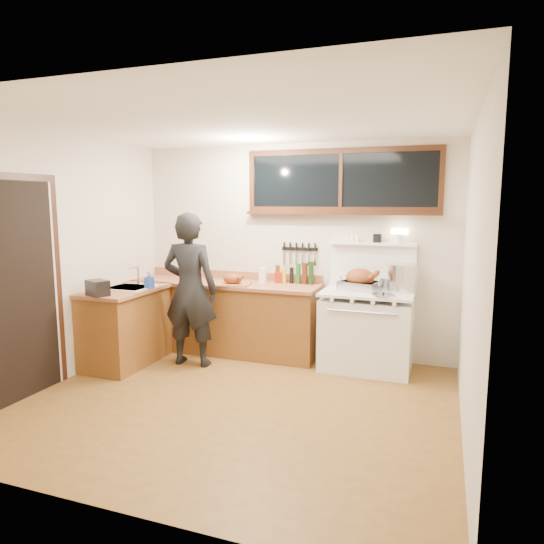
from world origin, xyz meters
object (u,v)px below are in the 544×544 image
at_px(man, 190,290).
at_px(cutting_board, 233,281).
at_px(roast_turkey, 360,281).
at_px(vintage_stove, 367,328).

distance_m(man, cutting_board, 0.55).
bearing_deg(man, cutting_board, 49.73).
height_order(man, cutting_board, man).
xyz_separation_m(cutting_board, roast_turkey, (1.51, 0.19, 0.05)).
height_order(vintage_stove, roast_turkey, vintage_stove).
bearing_deg(man, roast_turkey, 18.15).
bearing_deg(roast_turkey, man, -161.85).
bearing_deg(roast_turkey, cutting_board, -172.76).
bearing_deg(cutting_board, man, -130.27).
height_order(man, roast_turkey, man).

